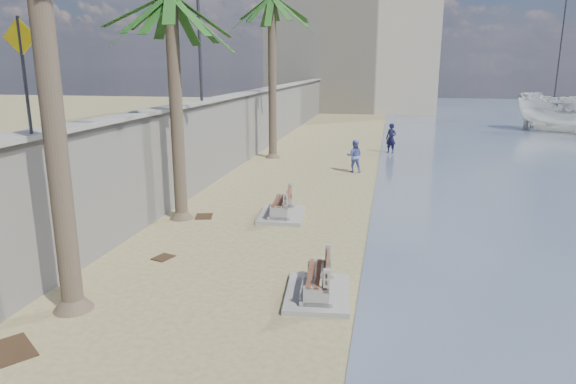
{
  "coord_description": "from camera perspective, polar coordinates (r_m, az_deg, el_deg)",
  "views": [
    {
      "loc": [
        2.54,
        -8.15,
        5.05
      ],
      "look_at": [
        -0.5,
        7.0,
        1.2
      ],
      "focal_mm": 32.0,
      "sensor_mm": 36.0,
      "label": 1
    }
  ],
  "objects": [
    {
      "name": "palm_back",
      "position": [
        28.42,
        -1.81,
        20.52
      ],
      "size": [
        5.0,
        5.0,
        9.33
      ],
      "color": "brown",
      "rests_on": "ground_plane"
    },
    {
      "name": "debris_d",
      "position": [
        14.28,
        -13.7,
        -7.08
      ],
      "size": [
        0.57,
        0.64,
        0.03
      ],
      "primitive_type": "cube",
      "rotation": [
        0.0,
        0.0,
        1.26
      ],
      "color": "#382616",
      "rests_on": "ground_plane"
    },
    {
      "name": "person_a",
      "position": [
        30.63,
        11.4,
        6.11
      ],
      "size": [
        0.87,
        0.78,
        1.99
      ],
      "primitive_type": "imported",
      "rotation": [
        0.0,
        0.0,
        -0.51
      ],
      "color": "#131334",
      "rests_on": "ground_plane"
    },
    {
      "name": "ground_plane",
      "position": [
        9.92,
        -5.34,
        -16.68
      ],
      "size": [
        140.0,
        140.0,
        0.0
      ],
      "primitive_type": "plane",
      "color": "#908358"
    },
    {
      "name": "pedestrian_sign",
      "position": [
        12.25,
        -27.4,
        12.96
      ],
      "size": [
        0.78,
        0.07,
        2.4
      ],
      "color": "#2D2D33",
      "rests_on": "wall_cap"
    },
    {
      "name": "palm_mid",
      "position": [
        17.07,
        -12.92,
        20.04
      ],
      "size": [
        5.0,
        5.0,
        7.94
      ],
      "color": "brown",
      "rests_on": "ground_plane"
    },
    {
      "name": "debris_a",
      "position": [
        10.95,
        -28.78,
        -15.25
      ],
      "size": [
        1.32,
        1.28,
        0.03
      ],
      "primitive_type": "cube",
      "rotation": [
        0.0,
        0.0,
        2.48
      ],
      "color": "#382616",
      "rests_on": "ground_plane"
    },
    {
      "name": "bench_near",
      "position": [
        11.63,
        3.33,
        -9.74
      ],
      "size": [
        1.6,
        2.19,
        0.86
      ],
      "color": "gray",
      "rests_on": "ground_plane"
    },
    {
      "name": "sailboat_west",
      "position": [
        53.51,
        27.27,
        7.44
      ],
      "size": [
        5.15,
        5.41,
        10.99
      ],
      "color": "silver",
      "rests_on": "bay_water"
    },
    {
      "name": "person_b",
      "position": [
        24.81,
        7.4,
        4.17
      ],
      "size": [
        0.85,
        0.67,
        1.74
      ],
      "primitive_type": "imported",
      "rotation": [
        0.0,
        0.0,
        3.17
      ],
      "color": "#5460AD",
      "rests_on": "ground_plane"
    },
    {
      "name": "seawall",
      "position": [
        29.38,
        -4.05,
        7.51
      ],
      "size": [
        0.45,
        70.0,
        3.5
      ],
      "primitive_type": "cube",
      "color": "gray",
      "rests_on": "ground_plane"
    },
    {
      "name": "streetlight",
      "position": [
        21.61,
        -9.89,
        18.02
      ],
      "size": [
        0.28,
        0.28,
        5.12
      ],
      "color": "#2D2D33",
      "rests_on": "wall_cap"
    },
    {
      "name": "wall_cap",
      "position": [
        29.24,
        -4.11,
        11.01
      ],
      "size": [
        0.8,
        70.0,
        0.12
      ],
      "primitive_type": "cube",
      "color": "gray",
      "rests_on": "seawall"
    },
    {
      "name": "yacht_far",
      "position": [
        52.22,
        29.11,
        7.08
      ],
      "size": [
        4.24,
        9.35,
        1.5
      ],
      "primitive_type": null,
      "rotation": [
        0.0,
        0.0,
        1.37
      ],
      "color": "silver",
      "rests_on": "bay_water"
    },
    {
      "name": "end_building",
      "position": [
        60.36,
        7.29,
        15.73
      ],
      "size": [
        18.0,
        12.0,
        14.0
      ],
      "primitive_type": "cube",
      "color": "#B7AA93",
      "rests_on": "ground_plane"
    },
    {
      "name": "bench_far",
      "position": [
        17.44,
        -0.72,
        -1.48
      ],
      "size": [
        1.68,
        2.31,
        0.91
      ],
      "color": "gray",
      "rests_on": "ground_plane"
    },
    {
      "name": "debris_c",
      "position": [
        17.75,
        -9.32,
        -2.68
      ],
      "size": [
        0.71,
        0.81,
        0.03
      ],
      "primitive_type": "cube",
      "rotation": [
        0.0,
        0.0,
        1.82
      ],
      "color": "#382616",
      "rests_on": "ground_plane"
    }
  ]
}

